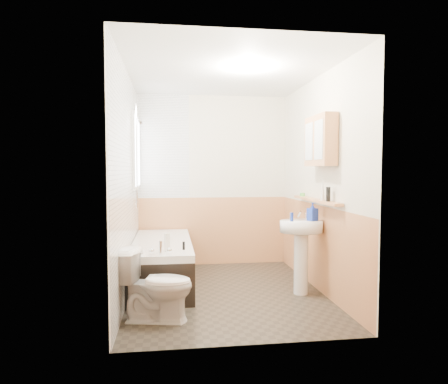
{
  "coord_description": "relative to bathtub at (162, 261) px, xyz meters",
  "views": [
    {
      "loc": [
        -0.63,
        -4.48,
        1.41
      ],
      "look_at": [
        0.0,
        0.15,
        1.15
      ],
      "focal_mm": 32.0,
      "sensor_mm": 36.0,
      "label": 1
    }
  ],
  "objects": [
    {
      "name": "cream_jar",
      "position": [
        -0.21,
        -0.75,
        0.28
      ],
      "size": [
        0.08,
        0.08,
        0.05
      ],
      "primitive_type": "cylinder",
      "rotation": [
        0.0,
        0.0,
        -0.04
      ],
      "color": "silver",
      "rests_on": "bathtub"
    },
    {
      "name": "tile_return_back",
      "position": [
        0.01,
        0.94,
        1.47
      ],
      "size": [
        0.75,
        0.01,
        1.5
      ],
      "primitive_type": "cube",
      "color": "white",
      "rests_on": "wall_back"
    },
    {
      "name": "wainscot_front",
      "position": [
        0.73,
        -1.83,
        0.22
      ],
      "size": [
        2.2,
        0.01,
        1.0
      ],
      "primitive_type": "cube",
      "color": "tan",
      "rests_on": "wall_front"
    },
    {
      "name": "wainscot_right",
      "position": [
        1.82,
        -0.45,
        0.22
      ],
      "size": [
        0.01,
        2.8,
        1.0
      ],
      "primitive_type": "cube",
      "color": "tan",
      "rests_on": "wall_right"
    },
    {
      "name": "clear_bottle",
      "position": [
        1.44,
        -0.66,
        0.61
      ],
      "size": [
        0.04,
        0.04,
        0.1
      ],
      "primitive_type": "cylinder",
      "rotation": [
        0.0,
        0.0,
        -0.0
      ],
      "color": "#19339E",
      "rests_on": "sink"
    },
    {
      "name": "wall_back",
      "position": [
        0.73,
        0.96,
        0.97
      ],
      "size": [
        2.2,
        0.02,
        2.5
      ],
      "primitive_type": "cube",
      "color": "beige",
      "rests_on": "ground"
    },
    {
      "name": "wall_front",
      "position": [
        0.73,
        -1.86,
        0.97
      ],
      "size": [
        2.2,
        0.02,
        2.5
      ],
      "primitive_type": "cube",
      "color": "beige",
      "rests_on": "ground"
    },
    {
      "name": "toilet",
      "position": [
        -0.03,
        -1.21,
        0.05
      ],
      "size": [
        0.74,
        0.5,
        0.67
      ],
      "primitive_type": "imported",
      "rotation": [
        0.0,
        0.0,
        1.38
      ],
      "color": "white",
      "rests_on": "floor"
    },
    {
      "name": "bathtub",
      "position": [
        0.0,
        0.0,
        0.0
      ],
      "size": [
        0.7,
        1.82,
        0.68
      ],
      "color": "black",
      "rests_on": "floor"
    },
    {
      "name": "medicine_cabinet",
      "position": [
        1.74,
        -0.7,
        1.45
      ],
      "size": [
        0.16,
        0.61,
        0.55
      ],
      "color": "tan",
      "rests_on": "wall_right"
    },
    {
      "name": "wainscot_back",
      "position": [
        0.73,
        0.94,
        0.22
      ],
      "size": [
        2.2,
        0.01,
        1.0
      ],
      "primitive_type": "cube",
      "color": "tan",
      "rests_on": "wall_back"
    },
    {
      "name": "tile_cladding_left",
      "position": [
        -0.36,
        -0.45,
        0.97
      ],
      "size": [
        0.01,
        2.8,
        2.5
      ],
      "primitive_type": "cube",
      "color": "white",
      "rests_on": "wall_left"
    },
    {
      "name": "green_bottle",
      "position": [
        1.77,
        -0.73,
        0.91
      ],
      "size": [
        0.06,
        0.06,
        0.24
      ],
      "primitive_type": "cone",
      "rotation": [
        0.0,
        0.0,
        -0.33
      ],
      "color": "silver",
      "rests_on": "pine_shelf"
    },
    {
      "name": "blue_gel",
      "position": [
        0.07,
        -0.68,
        0.36
      ],
      "size": [
        0.06,
        0.05,
        0.2
      ],
      "primitive_type": "cube",
      "rotation": [
        0.0,
        0.0,
        0.41
      ],
      "color": "silver",
      "rests_on": "bathtub"
    },
    {
      "name": "soap_bottle",
      "position": [
        1.69,
        -0.64,
        0.6
      ],
      "size": [
        0.17,
        0.23,
        0.1
      ],
      "primitive_type": "imported",
      "rotation": [
        0.0,
        0.0,
        0.39
      ],
      "color": "#19339E",
      "rests_on": "sink"
    },
    {
      "name": "wall_left",
      "position": [
        -0.38,
        -0.45,
        0.97
      ],
      "size": [
        0.02,
        2.8,
        2.5
      ],
      "primitive_type": "cube",
      "color": "beige",
      "rests_on": "ground"
    },
    {
      "name": "foam_can",
      "position": [
        1.77,
        -0.88,
        0.87
      ],
      "size": [
        0.06,
        0.06,
        0.15
      ],
      "primitive_type": "cylinder",
      "rotation": [
        0.0,
        0.0,
        0.35
      ],
      "color": "black",
      "rests_on": "pine_shelf"
    },
    {
      "name": "wall_right",
      "position": [
        1.84,
        -0.45,
        0.97
      ],
      "size": [
        0.02,
        2.8,
        2.5
      ],
      "primitive_type": "cube",
      "color": "beige",
      "rests_on": "ground"
    },
    {
      "name": "black_jar",
      "position": [
        1.77,
        -0.05,
        0.81
      ],
      "size": [
        0.08,
        0.08,
        0.04
      ],
      "primitive_type": "cylinder",
      "rotation": [
        0.0,
        0.0,
        0.21
      ],
      "color": "#59C647",
      "rests_on": "pine_shelf"
    },
    {
      "name": "orange_bottle",
      "position": [
        0.24,
        -0.6,
        0.3
      ],
      "size": [
        0.04,
        0.04,
        0.09
      ],
      "primitive_type": "cylinder",
      "rotation": [
        0.0,
        0.0,
        0.22
      ],
      "color": "black",
      "rests_on": "bathtub"
    },
    {
      "name": "pine_shelf",
      "position": [
        1.77,
        -0.52,
        0.78
      ],
      "size": [
        0.1,
        1.3,
        0.03
      ],
      "primitive_type": "cube",
      "color": "tan",
      "rests_on": "wall_right"
    },
    {
      "name": "shower_riser",
      "position": [
        -0.31,
        0.24,
        1.41
      ],
      "size": [
        0.11,
        0.09,
        1.32
      ],
      "color": "silver",
      "rests_on": "wall_left"
    },
    {
      "name": "floor",
      "position": [
        0.73,
        -0.45,
        -0.28
      ],
      "size": [
        2.8,
        2.8,
        0.0
      ],
      "primitive_type": "plane",
      "color": "black",
      "rests_on": "ground"
    },
    {
      "name": "window",
      "position": [
        -0.33,
        0.5,
        1.37
      ],
      "size": [
        0.03,
        0.79,
        0.99
      ],
      "color": "white",
      "rests_on": "wall_left"
    },
    {
      "name": "ceiling",
      "position": [
        0.73,
        -0.45,
        2.22
      ],
      "size": [
        2.8,
        2.8,
        0.0
      ],
      "primitive_type": "plane",
      "rotation": [
        3.14,
        0.0,
        0.0
      ],
      "color": "white",
      "rests_on": "ground"
    },
    {
      "name": "sink",
      "position": [
        1.57,
        -0.61,
        0.32
      ],
      "size": [
        0.49,
        0.4,
        0.95
      ],
      "rotation": [
        0.0,
        0.0,
        -0.06
      ],
      "color": "white",
      "rests_on": "floor"
    }
  ]
}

